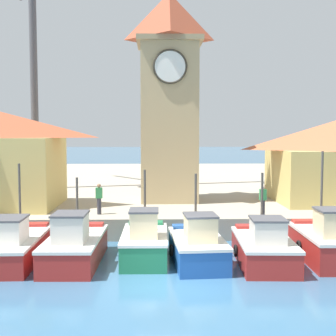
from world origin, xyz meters
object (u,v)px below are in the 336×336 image
at_px(fishing_boat_left_inner, 75,246).
at_px(fishing_boat_mid_right, 264,247).
at_px(fishing_boat_left_outer, 16,246).
at_px(port_crane_near, 171,85).
at_px(dock_worker_near_tower, 99,198).
at_px(fishing_boat_center, 198,246).
at_px(clock_tower, 169,92).
at_px(fishing_boat_right_inner, 325,242).
at_px(dock_worker_along_quay, 263,200).
at_px(fishing_boat_mid_left, 145,242).
at_px(port_crane_far, 34,85).

xyz_separation_m(fishing_boat_left_inner, fishing_boat_mid_right, (7.79, -0.33, -0.04)).
bearing_deg(fishing_boat_left_outer, port_crane_near, 69.68).
relative_size(fishing_boat_mid_right, dock_worker_near_tower, 2.90).
height_order(fishing_boat_center, dock_worker_near_tower, fishing_boat_center).
bearing_deg(fishing_boat_left_inner, dock_worker_near_tower, 85.94).
bearing_deg(clock_tower, fishing_boat_right_inner, -58.46).
relative_size(fishing_boat_left_inner, clock_tower, 0.35).
bearing_deg(dock_worker_near_tower, fishing_boat_left_outer, -118.72).
bearing_deg(dock_worker_along_quay, fishing_boat_mid_left, -146.44).
distance_m(fishing_boat_mid_left, port_crane_far, 20.47).
bearing_deg(fishing_boat_mid_right, port_crane_far, 128.32).
bearing_deg(dock_worker_near_tower, port_crane_far, 118.31).
distance_m(fishing_boat_mid_right, port_crane_far, 23.65).
bearing_deg(fishing_boat_center, fishing_boat_right_inner, 2.15).
bearing_deg(fishing_boat_right_inner, fishing_boat_mid_right, -171.57).
height_order(fishing_boat_left_outer, fishing_boat_left_inner, fishing_boat_left_outer).
relative_size(fishing_boat_left_outer, port_crane_far, 0.24).
height_order(fishing_boat_left_outer, dock_worker_along_quay, fishing_boat_left_outer).
bearing_deg(fishing_boat_right_inner, fishing_boat_left_inner, -179.65).
xyz_separation_m(fishing_boat_mid_left, fishing_boat_center, (2.20, -0.64, -0.03)).
distance_m(fishing_boat_right_inner, port_crane_far, 25.00).
bearing_deg(port_crane_near, clock_tower, -92.68).
relative_size(clock_tower, dock_worker_along_quay, 8.92).
bearing_deg(fishing_boat_mid_left, dock_worker_along_quay, 33.56).
bearing_deg(port_crane_far, fishing_boat_mid_left, -61.93).
relative_size(fishing_boat_center, port_crane_far, 0.21).
distance_m(fishing_boat_left_inner, dock_worker_near_tower, 5.46).
height_order(fishing_boat_center, port_crane_far, port_crane_far).
distance_m(port_crane_far, dock_worker_near_tower, 15.07).
relative_size(fishing_boat_mid_left, fishing_boat_mid_right, 0.93).
relative_size(fishing_boat_mid_right, fishing_boat_right_inner, 1.02).
height_order(fishing_boat_mid_right, dock_worker_along_quay, fishing_boat_mid_right).
height_order(fishing_boat_left_inner, fishing_boat_right_inner, fishing_boat_right_inner).
xyz_separation_m(fishing_boat_center, dock_worker_near_tower, (-4.70, 5.45, 1.22)).
distance_m(fishing_boat_mid_left, dock_worker_along_quay, 7.23).
relative_size(fishing_boat_center, port_crane_near, 0.21).
bearing_deg(port_crane_far, fishing_boat_mid_right, -51.68).
height_order(fishing_boat_center, fishing_boat_mid_right, fishing_boat_mid_right).
height_order(fishing_boat_right_inner, port_crane_near, port_crane_near).
bearing_deg(port_crane_far, port_crane_near, 11.54).
bearing_deg(fishing_boat_mid_left, fishing_boat_mid_right, -9.62).
distance_m(fishing_boat_mid_right, port_crane_near, 21.55).
distance_m(clock_tower, dock_worker_along_quay, 9.53).
bearing_deg(fishing_boat_right_inner, fishing_boat_mid_left, 176.72).
xyz_separation_m(fishing_boat_mid_left, fishing_boat_right_inner, (7.60, -0.44, 0.04)).
bearing_deg(fishing_boat_left_inner, fishing_boat_left_outer, 176.16).
bearing_deg(fishing_boat_left_inner, dock_worker_along_quay, 26.73).
distance_m(fishing_boat_left_inner, port_crane_far, 19.84).
xyz_separation_m(fishing_boat_mid_right, port_crane_near, (-3.18, 19.54, 8.51)).
bearing_deg(dock_worker_along_quay, fishing_boat_center, -129.21).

